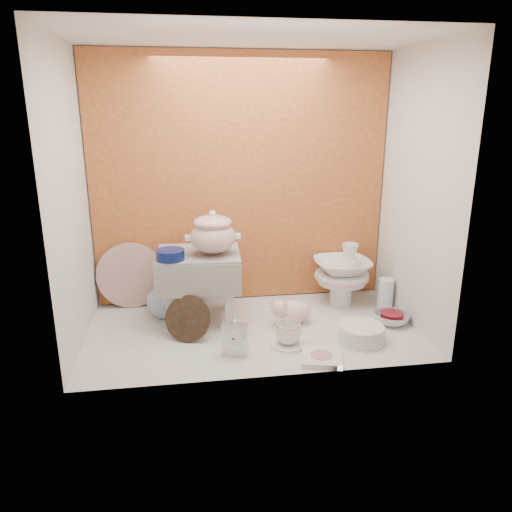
% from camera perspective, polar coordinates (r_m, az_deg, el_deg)
% --- Properties ---
extents(ground, '(1.80, 1.80, 0.00)m').
position_cam_1_polar(ground, '(2.75, -0.35, -8.53)').
color(ground, silver).
rests_on(ground, ground).
extents(niche_shell, '(1.86, 1.03, 1.53)m').
position_cam_1_polar(niche_shell, '(2.67, -0.96, 11.50)').
color(niche_shell, '#C86D32').
rests_on(niche_shell, ground).
extents(step_stool, '(0.48, 0.42, 0.40)m').
position_cam_1_polar(step_stool, '(2.82, -6.60, -3.52)').
color(step_stool, silver).
rests_on(step_stool, ground).
extents(soup_tureen, '(0.33, 0.33, 0.25)m').
position_cam_1_polar(soup_tureen, '(2.68, -5.05, 2.74)').
color(soup_tureen, white).
rests_on(soup_tureen, step_stool).
extents(cobalt_bowl, '(0.18, 0.18, 0.06)m').
position_cam_1_polar(cobalt_bowl, '(2.64, -9.92, 0.14)').
color(cobalt_bowl, '#0A164D').
rests_on(cobalt_bowl, step_stool).
extents(floral_platter, '(0.41, 0.06, 0.41)m').
position_cam_1_polar(floral_platter, '(3.08, -14.35, -2.19)').
color(floral_platter, silver).
rests_on(floral_platter, ground).
extents(blue_white_vase, '(0.32, 0.32, 0.26)m').
position_cam_1_polar(blue_white_vase, '(2.92, -10.21, -4.46)').
color(blue_white_vase, white).
rests_on(blue_white_vase, ground).
extents(lacquer_tray, '(0.27, 0.19, 0.23)m').
position_cam_1_polar(lacquer_tray, '(2.63, -7.93, -7.21)').
color(lacquer_tray, black).
rests_on(lacquer_tray, ground).
extents(mantel_clock, '(0.14, 0.09, 0.19)m').
position_cam_1_polar(mantel_clock, '(2.45, -2.46, -9.46)').
color(mantel_clock, silver).
rests_on(mantel_clock, ground).
extents(plush_pig, '(0.26, 0.20, 0.14)m').
position_cam_1_polar(plush_pig, '(2.81, 4.41, -6.41)').
color(plush_pig, beige).
rests_on(plush_pig, ground).
extents(teacup_saucer, '(0.24, 0.24, 0.01)m').
position_cam_1_polar(teacup_saucer, '(2.59, 3.74, -10.13)').
color(teacup_saucer, white).
rests_on(teacup_saucer, ground).
extents(gold_rim_teacup, '(0.15, 0.15, 0.11)m').
position_cam_1_polar(gold_rim_teacup, '(2.56, 3.76, -8.91)').
color(gold_rim_teacup, white).
rests_on(gold_rim_teacup, teacup_saucer).
extents(lattice_dish, '(0.23, 0.23, 0.03)m').
position_cam_1_polar(lattice_dish, '(2.46, 7.62, -11.62)').
color(lattice_dish, white).
rests_on(lattice_dish, ground).
extents(dinner_plate_stack, '(0.28, 0.28, 0.09)m').
position_cam_1_polar(dinner_plate_stack, '(2.67, 12.14, -8.76)').
color(dinner_plate_stack, white).
rests_on(dinner_plate_stack, ground).
extents(crystal_bowl, '(0.23, 0.23, 0.06)m').
position_cam_1_polar(crystal_bowl, '(2.91, 15.49, -7.02)').
color(crystal_bowl, silver).
rests_on(crystal_bowl, ground).
extents(clear_glass_vase, '(0.11, 0.11, 0.19)m').
position_cam_1_polar(clear_glass_vase, '(3.09, 14.79, -4.27)').
color(clear_glass_vase, silver).
rests_on(clear_glass_vase, ground).
extents(porcelain_tower, '(0.39, 0.39, 0.39)m').
position_cam_1_polar(porcelain_tower, '(3.08, 9.94, -2.06)').
color(porcelain_tower, white).
rests_on(porcelain_tower, ground).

